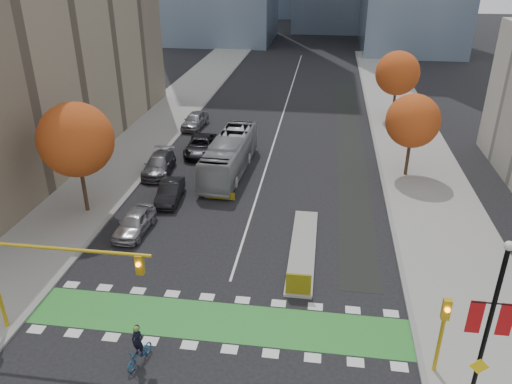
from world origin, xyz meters
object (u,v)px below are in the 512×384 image
(tree_west, at_px, (76,140))
(cyclist, at_px, (139,351))
(tree_east_far, at_px, (398,73))
(parked_car_c, at_px, (159,164))
(parked_car_a, at_px, (135,222))
(traffic_signal_east, at_px, (443,325))
(bus, at_px, (229,155))
(tree_east_near, at_px, (413,121))
(banner_lamppost, at_px, (489,324))
(parked_car_d, at_px, (201,146))
(hazard_board, at_px, (298,284))
(parked_car_b, at_px, (170,192))
(parked_car_e, at_px, (195,120))
(traffic_signal_west, at_px, (40,266))

(tree_west, xyz_separation_m, cyclist, (9.04, -13.82, -4.90))
(tree_east_far, distance_m, parked_car_c, 28.63)
(parked_car_a, bearing_deg, parked_car_c, 101.26)
(traffic_signal_east, distance_m, cyclist, 13.67)
(bus, bearing_deg, tree_east_far, 50.91)
(tree_east_near, height_order, parked_car_c, tree_east_near)
(tree_west, xyz_separation_m, traffic_signal_east, (22.50, -12.51, -2.88))
(tree_east_near, bearing_deg, parked_car_a, -147.55)
(banner_lamppost, height_order, parked_car_d, banner_lamppost)
(parked_car_a, bearing_deg, hazard_board, -22.92)
(parked_car_b, xyz_separation_m, parked_car_c, (-2.50, 5.00, 0.04))
(hazard_board, height_order, cyclist, cyclist)
(parked_car_c, distance_m, parked_car_e, 12.37)
(traffic_signal_west, xyz_separation_m, banner_lamppost, (19.43, -1.99, 0.58))
(traffic_signal_west, distance_m, parked_car_c, 20.43)
(tree_east_near, bearing_deg, traffic_signal_east, -93.81)
(traffic_signal_east, bearing_deg, parked_car_d, 124.07)
(traffic_signal_west, height_order, parked_car_d, traffic_signal_west)
(tree_west, xyz_separation_m, parked_car_a, (4.55, -2.37, -4.85))
(traffic_signal_east, height_order, parked_car_a, traffic_signal_east)
(parked_car_a, xyz_separation_m, parked_car_e, (-1.55, 22.37, 0.07))
(parked_car_a, distance_m, parked_car_b, 5.09)
(tree_east_near, distance_m, parked_car_d, 19.13)
(traffic_signal_west, xyz_separation_m, parked_car_c, (-1.07, 20.14, -3.25))
(tree_west, distance_m, parked_car_c, 9.52)
(parked_car_b, height_order, parked_car_e, parked_car_e)
(traffic_signal_west, relative_size, parked_car_b, 1.91)
(bus, height_order, parked_car_d, bus)
(parked_car_a, bearing_deg, bus, 70.42)
(tree_west, bearing_deg, parked_car_e, 81.47)
(tree_west, relative_size, parked_car_d, 1.45)
(parked_car_c, bearing_deg, cyclist, -79.36)
(tree_east_far, distance_m, parked_car_e, 22.75)
(tree_west, height_order, parked_car_c, tree_west)
(tree_west, height_order, parked_car_b, tree_west)
(tree_east_near, height_order, banner_lamppost, banner_lamppost)
(tree_east_near, height_order, parked_car_a, tree_east_near)
(traffic_signal_east, xyz_separation_m, parked_car_b, (-17.00, 15.14, -2.00))
(parked_car_b, xyz_separation_m, parked_car_d, (0.00, 10.00, 0.05))
(tree_west, relative_size, banner_lamppost, 0.99)
(hazard_board, relative_size, cyclist, 0.65)
(bus, bearing_deg, parked_car_a, -109.39)
(cyclist, xyz_separation_m, parked_car_a, (-4.49, 11.45, 0.04))
(bus, bearing_deg, traffic_signal_west, -100.48)
(parked_car_b, bearing_deg, hazard_board, -49.86)
(banner_lamppost, distance_m, parked_car_b, 25.15)
(cyclist, bearing_deg, bus, 105.42)
(tree_east_far, bearing_deg, tree_west, -133.30)
(hazard_board, relative_size, traffic_signal_east, 0.34)
(traffic_signal_east, bearing_deg, cyclist, -174.45)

